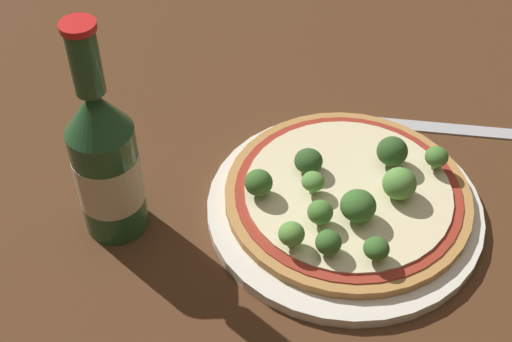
% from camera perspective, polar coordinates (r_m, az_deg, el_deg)
% --- Properties ---
extents(ground_plane, '(3.00, 3.00, 0.00)m').
position_cam_1_polar(ground_plane, '(0.74, 5.93, -3.59)').
color(ground_plane, '#4C2D19').
extents(plate, '(0.28, 0.28, 0.01)m').
position_cam_1_polar(plate, '(0.75, 7.05, -2.96)').
color(plate, silver).
rests_on(plate, ground_plane).
extents(pizza, '(0.25, 0.25, 0.01)m').
position_cam_1_polar(pizza, '(0.74, 7.34, -1.84)').
color(pizza, '#B77F42').
rests_on(pizza, plate).
extents(broccoli_floret_0, '(0.04, 0.04, 0.03)m').
position_cam_1_polar(broccoli_floret_0, '(0.70, 8.17, -2.78)').
color(broccoli_floret_0, '#7A9E5B').
rests_on(broccoli_floret_0, pizza).
extents(broccoli_floret_1, '(0.03, 0.03, 0.03)m').
position_cam_1_polar(broccoli_floret_1, '(0.74, 4.22, 0.80)').
color(broccoli_floret_1, '#7A9E5B').
rests_on(broccoli_floret_1, pizza).
extents(broccoli_floret_2, '(0.03, 0.03, 0.03)m').
position_cam_1_polar(broccoli_floret_2, '(0.67, 2.86, -5.07)').
color(broccoli_floret_2, '#7A9E5B').
rests_on(broccoli_floret_2, pizza).
extents(broccoli_floret_3, '(0.03, 0.03, 0.03)m').
position_cam_1_polar(broccoli_floret_3, '(0.71, 0.21, -0.95)').
color(broccoli_floret_3, '#7A9E5B').
rests_on(broccoli_floret_3, pizza).
extents(broccoli_floret_4, '(0.03, 0.03, 0.03)m').
position_cam_1_polar(broccoli_floret_4, '(0.73, 11.40, -0.99)').
color(broccoli_floret_4, '#7A9E5B').
rests_on(broccoli_floret_4, pizza).
extents(broccoli_floret_5, '(0.02, 0.02, 0.02)m').
position_cam_1_polar(broccoli_floret_5, '(0.67, 9.60, -6.15)').
color(broccoli_floret_5, '#7A9E5B').
rests_on(broccoli_floret_5, pizza).
extents(broccoli_floret_6, '(0.02, 0.02, 0.03)m').
position_cam_1_polar(broccoli_floret_6, '(0.76, 14.24, 1.09)').
color(broccoli_floret_6, '#7A9E5B').
rests_on(broccoli_floret_6, pizza).
extents(broccoli_floret_7, '(0.03, 0.03, 0.03)m').
position_cam_1_polar(broccoli_floret_7, '(0.69, 4.92, -3.24)').
color(broccoli_floret_7, '#7A9E5B').
rests_on(broccoli_floret_7, pizza).
extents(broccoli_floret_8, '(0.03, 0.03, 0.03)m').
position_cam_1_polar(broccoli_floret_8, '(0.76, 10.84, 1.55)').
color(broccoli_floret_8, '#7A9E5B').
rests_on(broccoli_floret_8, pizza).
extents(broccoli_floret_9, '(0.02, 0.02, 0.03)m').
position_cam_1_polar(broccoli_floret_9, '(0.67, 5.82, -5.71)').
color(broccoli_floret_9, '#7A9E5B').
rests_on(broccoli_floret_9, pizza).
extents(broccoli_floret_10, '(0.02, 0.02, 0.03)m').
position_cam_1_polar(broccoli_floret_10, '(0.72, 4.64, -0.77)').
color(broccoli_floret_10, '#7A9E5B').
rests_on(broccoli_floret_10, pizza).
extents(beer_bottle, '(0.06, 0.06, 0.24)m').
position_cam_1_polar(beer_bottle, '(0.69, -11.94, 0.76)').
color(beer_bottle, '#234C28').
rests_on(beer_bottle, ground_plane).
extents(fork, '(0.07, 0.18, 0.00)m').
position_cam_1_polar(fork, '(0.86, 13.94, 3.45)').
color(fork, '#B2B2B7').
rests_on(fork, ground_plane).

